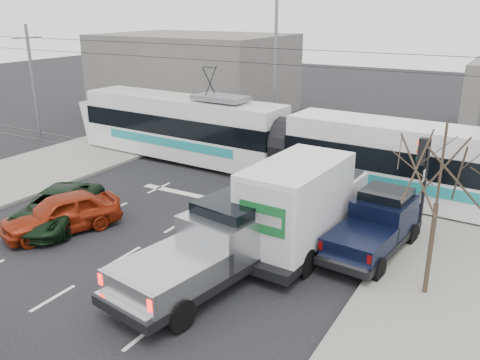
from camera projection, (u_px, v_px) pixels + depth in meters
The scene contains 14 objects.
ground at pixel (164, 269), 16.36m from camera, with size 120.00×120.00×0.00m, color black.
sidewalk_right at pixel (464, 358), 12.08m from camera, with size 6.00×60.00×0.15m, color gray.
rails at pixel (293, 181), 24.55m from camera, with size 60.00×1.60×0.03m, color #33302D.
building_left at pixel (195, 73), 40.03m from camera, with size 14.00×10.00×6.00m, color slate.
bare_tree at pixel (441, 173), 13.58m from camera, with size 2.40×2.40×5.00m.
traffic_signal at pixel (423, 166), 17.73m from camera, with size 0.44×0.44×3.60m.
street_lamp_far at pixel (273, 59), 29.79m from camera, with size 2.38×0.25×9.00m.
catenary at pixel (295, 101), 23.29m from camera, with size 60.00×0.20×7.00m.
tram at pixel (287, 144), 24.18m from camera, with size 25.16×3.98×5.11m.
silver_pickup at pixel (215, 245), 15.33m from camera, with size 3.28×6.82×2.38m.
box_truck at pixel (303, 205), 17.29m from camera, with size 2.59×6.60×3.24m.
navy_pickup at pixel (377, 224), 17.20m from camera, with size 2.33×5.08×2.07m.
green_car at pixel (57, 208), 19.55m from camera, with size 2.22×4.82×1.34m, color black.
red_car at pixel (61, 213), 18.84m from camera, with size 1.74×4.31×1.47m, color maroon.
Camera 1 is at (9.40, -11.37, 8.01)m, focal length 38.00 mm.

